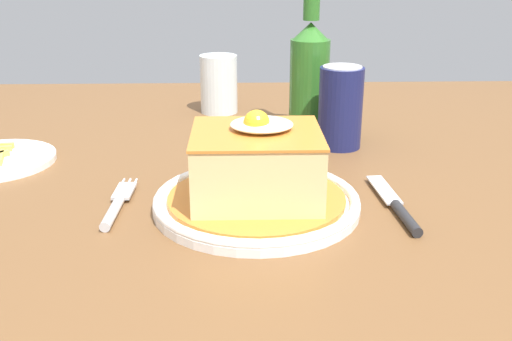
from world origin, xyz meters
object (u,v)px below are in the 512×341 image
at_px(fork, 117,205).
at_px(soda_can, 340,107).
at_px(drinking_glass, 219,88).
at_px(knife, 399,209).
at_px(main_plate, 256,201).
at_px(beer_bottle_green, 310,71).

bearing_deg(fork, soda_can, 37.47).
xyz_separation_m(fork, drinking_glass, (0.11, 0.44, 0.04)).
height_order(knife, drinking_glass, drinking_glass).
bearing_deg(main_plate, soda_can, 59.61).
distance_m(fork, drinking_glass, 0.45).
distance_m(soda_can, drinking_glass, 0.28).
bearing_deg(beer_bottle_green, main_plate, -106.85).
bearing_deg(drinking_glass, fork, -103.77).
distance_m(beer_bottle_green, drinking_glass, 0.20).
relative_size(knife, beer_bottle_green, 0.62).
relative_size(soda_can, drinking_glass, 1.18).
height_order(fork, soda_can, soda_can).
height_order(main_plate, knife, main_plate).
xyz_separation_m(knife, beer_bottle_green, (-0.07, 0.33, 0.09)).
bearing_deg(main_plate, drinking_glass, 97.32).
bearing_deg(fork, main_plate, 0.04).
distance_m(main_plate, knife, 0.16).
height_order(fork, knife, same).
xyz_separation_m(main_plate, soda_can, (0.13, 0.23, 0.05)).
xyz_separation_m(soda_can, drinking_glass, (-0.19, 0.21, -0.02)).
height_order(soda_can, beer_bottle_green, beer_bottle_green).
height_order(fork, beer_bottle_green, beer_bottle_green).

